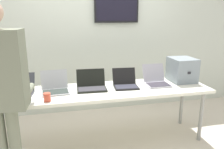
# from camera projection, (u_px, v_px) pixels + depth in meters

# --- Properties ---
(ground) EXTENTS (8.00, 8.00, 0.04)m
(ground) POSITION_uv_depth(u_px,v_px,m) (108.00, 142.00, 3.05)
(ground) COLOR beige
(back_wall) EXTENTS (8.00, 0.11, 2.52)m
(back_wall) POSITION_uv_depth(u_px,v_px,m) (94.00, 39.00, 3.78)
(back_wall) COLOR silver
(back_wall) RESTS_ON ground
(workbench) EXTENTS (2.65, 0.70, 0.74)m
(workbench) POSITION_uv_depth(u_px,v_px,m) (108.00, 93.00, 2.86)
(workbench) COLOR silver
(workbench) RESTS_ON ground
(equipment_box) EXTENTS (0.33, 0.38, 0.33)m
(equipment_box) POSITION_uv_depth(u_px,v_px,m) (182.00, 70.00, 3.17)
(equipment_box) COLOR gray
(equipment_box) RESTS_ON workbench
(laptop_station_0) EXTENTS (0.39, 0.38, 0.23)m
(laptop_station_0) POSITION_uv_depth(u_px,v_px,m) (18.00, 90.00, 2.66)
(laptop_station_0) COLOR #35383E
(laptop_station_0) RESTS_ON workbench
(laptop_station_1) EXTENTS (0.35, 0.34, 0.25)m
(laptop_station_1) POSITION_uv_depth(u_px,v_px,m) (55.00, 87.00, 2.75)
(laptop_station_1) COLOR #ACB2B7
(laptop_station_1) RESTS_ON workbench
(laptop_station_2) EXTENTS (0.39, 0.34, 0.23)m
(laptop_station_2) POSITION_uv_depth(u_px,v_px,m) (91.00, 85.00, 2.86)
(laptop_station_2) COLOR black
(laptop_station_2) RESTS_ON workbench
(laptop_station_3) EXTENTS (0.34, 0.34, 0.23)m
(laptop_station_3) POSITION_uv_depth(u_px,v_px,m) (125.00, 83.00, 2.94)
(laptop_station_3) COLOR black
(laptop_station_3) RESTS_ON workbench
(laptop_station_4) EXTENTS (0.31, 0.36, 0.25)m
(laptop_station_4) POSITION_uv_depth(u_px,v_px,m) (156.00, 80.00, 3.05)
(laptop_station_4) COLOR #AEADB9
(laptop_station_4) RESTS_ON workbench
(person) EXTENTS (0.46, 0.61, 1.79)m
(person) POSITION_uv_depth(u_px,v_px,m) (0.00, 83.00, 1.94)
(person) COLOR slate
(person) RESTS_ON ground
(coffee_mug) EXTENTS (0.08, 0.08, 0.09)m
(coffee_mug) POSITION_uv_depth(u_px,v_px,m) (47.00, 97.00, 2.45)
(coffee_mug) COLOR #CF4934
(coffee_mug) RESTS_ON workbench
(paper_sheet) EXTENTS (0.22, 0.30, 0.00)m
(paper_sheet) POSITION_uv_depth(u_px,v_px,m) (36.00, 99.00, 2.51)
(paper_sheet) COLOR white
(paper_sheet) RESTS_ON workbench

